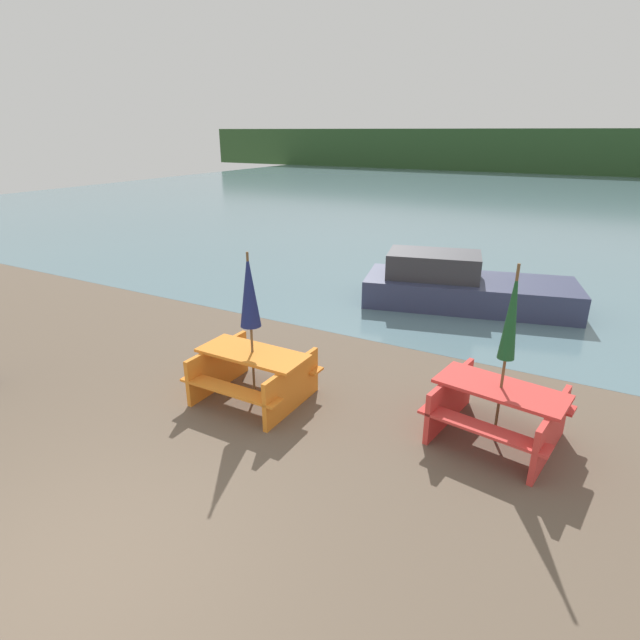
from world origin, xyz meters
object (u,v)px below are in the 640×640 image
at_px(boat, 461,286).
at_px(umbrella_darkgreen, 512,315).
at_px(umbrella_navy, 249,291).
at_px(picnic_table_orange, 253,371).
at_px(picnic_table_red, 498,408).

bearing_deg(boat, umbrella_darkgreen, -84.86).
distance_m(umbrella_navy, boat, 6.21).
relative_size(picnic_table_orange, boat, 0.33).
height_order(umbrella_navy, boat, umbrella_navy).
bearing_deg(umbrella_darkgreen, umbrella_navy, -169.07).
height_order(umbrella_navy, umbrella_darkgreen, umbrella_darkgreen).
xyz_separation_m(picnic_table_red, umbrella_navy, (-3.41, -0.66, 1.25)).
bearing_deg(umbrella_navy, boat, 74.60).
height_order(picnic_table_red, umbrella_navy, umbrella_navy).
bearing_deg(boat, picnic_table_red, -84.86).
xyz_separation_m(picnic_table_orange, umbrella_darkgreen, (3.41, 0.66, 1.29)).
xyz_separation_m(picnic_table_orange, boat, (1.62, 5.87, -0.01)).
height_order(picnic_table_orange, picnic_table_red, same).
relative_size(umbrella_darkgreen, boat, 0.48).
xyz_separation_m(umbrella_navy, boat, (1.62, 5.87, -1.26)).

